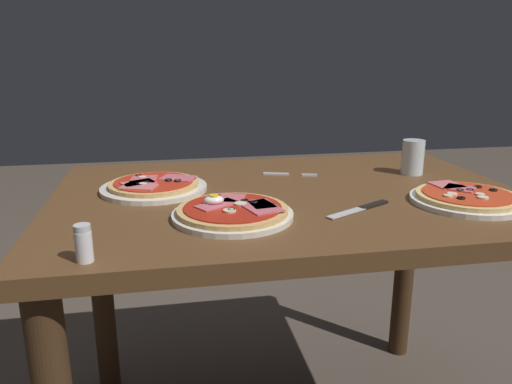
% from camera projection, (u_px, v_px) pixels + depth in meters
% --- Properties ---
extents(dining_table, '(1.19, 0.82, 0.76)m').
position_uv_depth(dining_table, '(288.00, 236.00, 1.30)').
color(dining_table, brown).
rests_on(dining_table, ground).
extents(pizza_foreground, '(0.26, 0.26, 0.05)m').
position_uv_depth(pizza_foreground, '(233.00, 212.00, 1.07)').
color(pizza_foreground, silver).
rests_on(pizza_foreground, dining_table).
extents(pizza_across_left, '(0.26, 0.26, 0.03)m').
position_uv_depth(pizza_across_left, '(467.00, 198.00, 1.17)').
color(pizza_across_left, white).
rests_on(pizza_across_left, dining_table).
extents(pizza_across_right, '(0.27, 0.27, 0.03)m').
position_uv_depth(pizza_across_right, '(154.00, 186.00, 1.28)').
color(pizza_across_right, silver).
rests_on(pizza_across_right, dining_table).
extents(water_glass_near, '(0.06, 0.06, 0.10)m').
position_uv_depth(water_glass_near, '(413.00, 160.00, 1.44)').
color(water_glass_near, silver).
rests_on(water_glass_near, dining_table).
extents(fork, '(0.15, 0.06, 0.00)m').
position_uv_depth(fork, '(286.00, 174.00, 1.44)').
color(fork, silver).
rests_on(fork, dining_table).
extents(knife, '(0.18, 0.11, 0.01)m').
position_uv_depth(knife, '(363.00, 208.00, 1.13)').
color(knife, silver).
rests_on(knife, dining_table).
extents(salt_shaker, '(0.03, 0.03, 0.07)m').
position_uv_depth(salt_shaker, '(84.00, 244.00, 0.84)').
color(salt_shaker, white).
rests_on(salt_shaker, dining_table).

